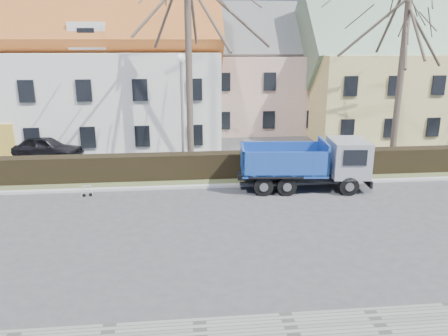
{
  "coord_description": "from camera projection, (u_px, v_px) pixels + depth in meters",
  "views": [
    {
      "loc": [
        -2.57,
        -15.61,
        6.8
      ],
      "look_at": [
        -0.73,
        2.38,
        1.6
      ],
      "focal_mm": 35.0,
      "sensor_mm": 36.0,
      "label": 1
    }
  ],
  "objects": [
    {
      "name": "ground",
      "position": [
        249.0,
        223.0,
        17.06
      ],
      "size": [
        120.0,
        120.0,
        0.0
      ],
      "primitive_type": "plane",
      "color": "#3D3D3F"
    },
    {
      "name": "curb_far",
      "position": [
        234.0,
        185.0,
        21.44
      ],
      "size": [
        80.0,
        0.3,
        0.12
      ],
      "primitive_type": "cube",
      "color": "#AFADAA",
      "rests_on": "ground"
    },
    {
      "name": "grass_strip",
      "position": [
        230.0,
        176.0,
        22.97
      ],
      "size": [
        80.0,
        3.0,
        0.1
      ],
      "primitive_type": "cube",
      "color": "#4D5731",
      "rests_on": "ground"
    },
    {
      "name": "hedge",
      "position": [
        231.0,
        166.0,
        22.61
      ],
      "size": [
        60.0,
        0.9,
        1.3
      ],
      "primitive_type": "cube",
      "color": "black",
      "rests_on": "ground"
    },
    {
      "name": "building_white",
      "position": [
        25.0,
        74.0,
        29.76
      ],
      "size": [
        26.8,
        10.8,
        9.5
      ],
      "primitive_type": null,
      "color": "silver",
      "rests_on": "ground"
    },
    {
      "name": "building_pink",
      "position": [
        260.0,
        79.0,
        35.46
      ],
      "size": [
        10.8,
        8.8,
        8.0
      ],
      "primitive_type": null,
      "color": "tan",
      "rests_on": "ground"
    },
    {
      "name": "building_yellow",
      "position": [
        420.0,
        77.0,
        33.7
      ],
      "size": [
        18.8,
        10.8,
        8.5
      ],
      "primitive_type": null,
      "color": "#D7C476",
      "rests_on": "ground"
    },
    {
      "name": "tree_1",
      "position": [
        189.0,
        52.0,
        23.24
      ],
      "size": [
        9.2,
        9.2,
        12.65
      ],
      "primitive_type": null,
      "color": "#4D4035",
      "rests_on": "ground"
    },
    {
      "name": "tree_2",
      "position": [
        402.0,
        67.0,
        24.64
      ],
      "size": [
        8.0,
        8.0,
        11.0
      ],
      "primitive_type": null,
      "color": "#4D4035",
      "rests_on": "ground"
    },
    {
      "name": "dump_truck",
      "position": [
        300.0,
        164.0,
        20.76
      ],
      "size": [
        6.45,
        2.9,
        2.51
      ],
      "primitive_type": null,
      "rotation": [
        0.0,
        0.0,
        -0.09
      ],
      "color": "navy",
      "rests_on": "ground"
    },
    {
      "name": "streetlight",
      "position": [
        182.0,
        115.0,
        22.63
      ],
      "size": [
        0.5,
        0.5,
        6.37
      ],
      "primitive_type": null,
      "color": "#9B9B9B",
      "rests_on": "ground"
    },
    {
      "name": "cart_frame",
      "position": [
        83.0,
        191.0,
        19.9
      ],
      "size": [
        0.73,
        0.5,
        0.61
      ],
      "primitive_type": null,
      "rotation": [
        0.0,
        0.0,
        0.19
      ],
      "color": "silver",
      "rests_on": "ground"
    },
    {
      "name": "parked_car_a",
      "position": [
        48.0,
        147.0,
        26.37
      ],
      "size": [
        4.6,
        2.86,
        1.46
      ],
      "primitive_type": "imported",
      "rotation": [
        0.0,
        0.0,
        1.29
      ],
      "color": "black",
      "rests_on": "ground"
    }
  ]
}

